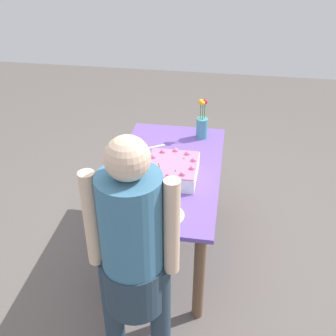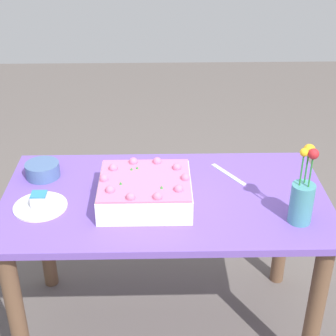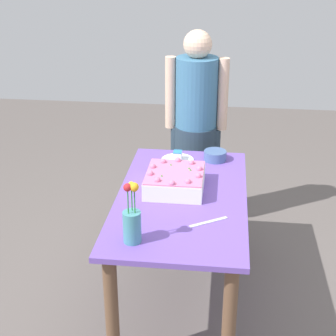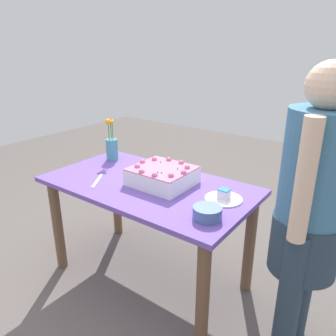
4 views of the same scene
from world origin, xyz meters
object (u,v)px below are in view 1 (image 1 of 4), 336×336
(person_standing, at_px, (133,254))
(fruit_bowl, at_px, (124,211))
(sheet_cake, at_px, (172,170))
(flower_vase, at_px, (202,125))
(serving_plate_with_slice, at_px, (166,214))
(cake_knife, at_px, (151,148))

(person_standing, bearing_deg, fruit_bowl, 19.89)
(sheet_cake, height_order, fruit_bowl, sheet_cake)
(flower_vase, height_order, fruit_bowl, flower_vase)
(serving_plate_with_slice, xyz_separation_m, flower_vase, (-1.01, 0.12, 0.09))
(flower_vase, relative_size, fruit_bowl, 2.16)
(person_standing, bearing_deg, flower_vase, -7.80)
(serving_plate_with_slice, relative_size, fruit_bowl, 1.44)
(cake_knife, xyz_separation_m, flower_vase, (-0.23, 0.36, 0.11))
(cake_knife, xyz_separation_m, person_standing, (1.25, 0.15, 0.13))
(cake_knife, relative_size, fruit_bowl, 1.48)
(cake_knife, distance_m, fruit_bowl, 0.82)
(serving_plate_with_slice, distance_m, person_standing, 0.50)
(cake_knife, relative_size, flower_vase, 0.69)
(sheet_cake, bearing_deg, person_standing, -3.77)
(serving_plate_with_slice, distance_m, cake_knife, 0.82)
(person_standing, bearing_deg, cake_knife, 7.04)
(cake_knife, xyz_separation_m, fruit_bowl, (0.81, -0.00, 0.03))
(cake_knife, bearing_deg, fruit_bowl, -122.83)
(sheet_cake, relative_size, flower_vase, 1.14)
(serving_plate_with_slice, relative_size, cake_knife, 0.97)
(sheet_cake, distance_m, cake_knife, 0.42)
(sheet_cake, relative_size, cake_knife, 1.66)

